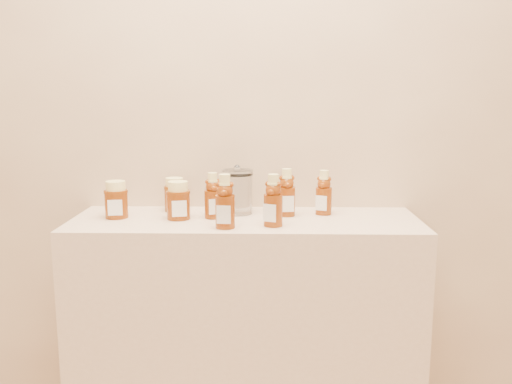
# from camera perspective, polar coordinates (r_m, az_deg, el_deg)

# --- Properties ---
(wall_back) EXTENTS (3.50, 0.02, 2.70)m
(wall_back) POSITION_cam_1_polar(r_m,az_deg,el_deg) (2.02, -0.94, 11.01)
(wall_back) COLOR tan
(wall_back) RESTS_ON ground
(display_table) EXTENTS (1.20, 0.40, 0.90)m
(display_table) POSITION_cam_1_polar(r_m,az_deg,el_deg) (2.02, -1.09, -15.36)
(display_table) COLOR beige
(display_table) RESTS_ON ground
(bear_bottle_back_left) EXTENTS (0.08, 0.08, 0.18)m
(bear_bottle_back_left) POSITION_cam_1_polar(r_m,az_deg,el_deg) (1.87, -4.59, -0.06)
(bear_bottle_back_left) COLOR #652708
(bear_bottle_back_left) RESTS_ON display_table
(bear_bottle_back_mid) EXTENTS (0.07, 0.07, 0.19)m
(bear_bottle_back_mid) POSITION_cam_1_polar(r_m,az_deg,el_deg) (1.90, 3.25, 0.29)
(bear_bottle_back_mid) COLOR #652708
(bear_bottle_back_mid) RESTS_ON display_table
(bear_bottle_back_right) EXTENTS (0.08, 0.08, 0.18)m
(bear_bottle_back_right) POSITION_cam_1_polar(r_m,az_deg,el_deg) (1.94, 7.16, 0.26)
(bear_bottle_back_right) COLOR #652708
(bear_bottle_back_right) RESTS_ON display_table
(bear_bottle_front_left) EXTENTS (0.07, 0.07, 0.20)m
(bear_bottle_front_left) POSITION_cam_1_polar(r_m,az_deg,el_deg) (1.73, -3.29, -0.61)
(bear_bottle_front_left) COLOR #652708
(bear_bottle_front_left) RESTS_ON display_table
(bear_bottle_front_right) EXTENTS (0.09, 0.09, 0.19)m
(bear_bottle_front_right) POSITION_cam_1_polar(r_m,az_deg,el_deg) (1.75, 1.82, -0.51)
(bear_bottle_front_right) COLOR #652708
(bear_bottle_front_right) RESTS_ON display_table
(honey_jar_left) EXTENTS (0.09, 0.09, 0.13)m
(honey_jar_left) POSITION_cam_1_polar(r_m,az_deg,el_deg) (1.94, -14.51, -0.77)
(honey_jar_left) COLOR #652708
(honey_jar_left) RESTS_ON display_table
(honey_jar_back) EXTENTS (0.08, 0.08, 0.12)m
(honey_jar_back) POSITION_cam_1_polar(r_m,az_deg,el_deg) (2.00, -8.54, -0.26)
(honey_jar_back) COLOR #652708
(honey_jar_back) RESTS_ON display_table
(honey_jar_front) EXTENTS (0.10, 0.10, 0.13)m
(honey_jar_front) POSITION_cam_1_polar(r_m,az_deg,el_deg) (1.87, -8.18, -0.87)
(honey_jar_front) COLOR #652708
(honey_jar_front) RESTS_ON display_table
(glass_canister) EXTENTS (0.14, 0.14, 0.17)m
(glass_canister) POSITION_cam_1_polar(r_m,az_deg,el_deg) (1.94, -1.98, 0.21)
(glass_canister) COLOR white
(glass_canister) RESTS_ON display_table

